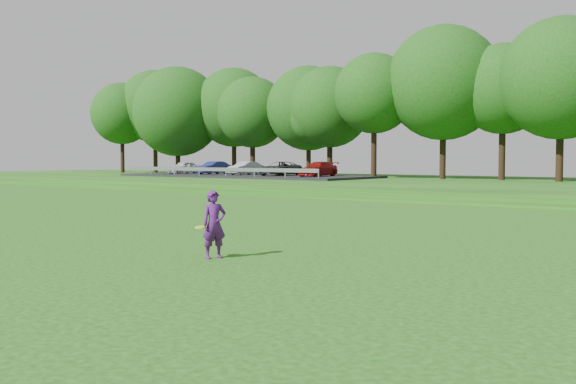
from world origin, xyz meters
The scene contains 6 objects.
ground centered at (0.00, 0.00, 0.00)m, with size 140.00×140.00×0.00m, color #14450D.
berm centered at (0.00, 34.00, 0.30)m, with size 130.00×30.00×0.60m, color #14450D.
walking_path centered at (0.00, 20.00, 0.02)m, with size 130.00×1.60×0.04m, color gray.
treeline centered at (0.00, 38.00, 8.10)m, with size 104.00×7.00×15.00m, color #104711, non-canonical shape.
parking_lot centered at (-23.51, 32.81, 1.03)m, with size 24.00×9.00×1.38m.
woman centered at (4.25, 0.11, 0.77)m, with size 0.69×0.66×1.53m.
Camera 1 is at (14.34, -10.19, 2.25)m, focal length 40.00 mm.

